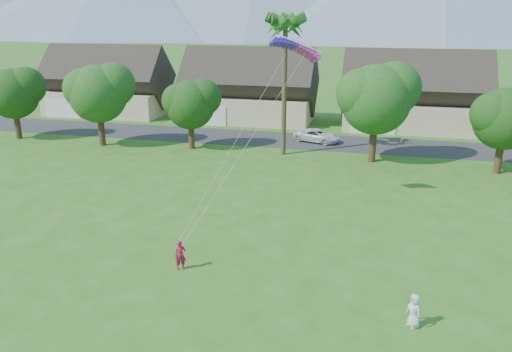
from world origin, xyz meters
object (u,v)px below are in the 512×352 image
(kite_flyer, at_px, (180,255))
(parked_car, at_px, (317,136))
(watcher, at_px, (414,311))
(parafoil_kite, at_px, (296,47))

(kite_flyer, distance_m, parked_car, 28.60)
(watcher, bearing_deg, parafoil_kite, 172.78)
(kite_flyer, xyz_separation_m, parafoil_kite, (3.95, 9.92, 9.66))
(parked_car, xyz_separation_m, parafoil_kite, (0.74, -18.49, 9.79))
(watcher, height_order, parked_car, watcher)
(parafoil_kite, bearing_deg, watcher, -84.06)
(kite_flyer, bearing_deg, watcher, -41.71)
(kite_flyer, height_order, parafoil_kite, parafoil_kite)
(kite_flyer, distance_m, parafoil_kite, 14.40)
(parked_car, height_order, parafoil_kite, parafoil_kite)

